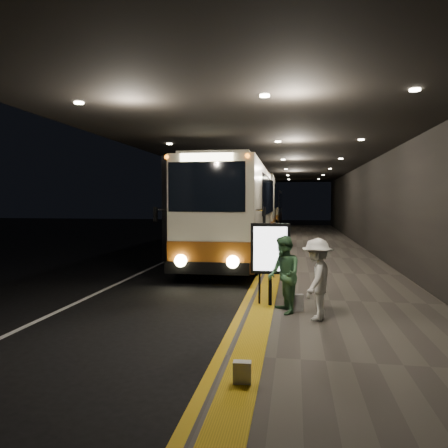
% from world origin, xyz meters
% --- Properties ---
extents(ground, '(90.00, 90.00, 0.00)m').
position_xyz_m(ground, '(0.00, 0.00, 0.00)').
color(ground, black).
extents(lane_line_white, '(0.12, 50.00, 0.01)m').
position_xyz_m(lane_line_white, '(-1.80, 5.00, 0.01)').
color(lane_line_white, silver).
rests_on(lane_line_white, ground).
extents(kerb_stripe_yellow, '(0.18, 50.00, 0.01)m').
position_xyz_m(kerb_stripe_yellow, '(2.35, 5.00, 0.01)').
color(kerb_stripe_yellow, gold).
rests_on(kerb_stripe_yellow, ground).
extents(sidewalk, '(4.50, 50.00, 0.15)m').
position_xyz_m(sidewalk, '(4.75, 5.00, 0.07)').
color(sidewalk, '#514C44').
rests_on(sidewalk, ground).
extents(tactile_strip, '(0.50, 50.00, 0.01)m').
position_xyz_m(tactile_strip, '(2.85, 5.00, 0.16)').
color(tactile_strip, gold).
rests_on(tactile_strip, sidewalk).
extents(terminal_wall, '(0.10, 50.00, 6.00)m').
position_xyz_m(terminal_wall, '(7.00, 5.00, 3.00)').
color(terminal_wall, black).
rests_on(terminal_wall, ground).
extents(support_columns, '(0.80, 24.80, 4.40)m').
position_xyz_m(support_columns, '(-1.50, 4.00, 2.20)').
color(support_columns, black).
rests_on(support_columns, ground).
extents(canopy, '(9.00, 50.00, 0.40)m').
position_xyz_m(canopy, '(2.50, 5.00, 4.60)').
color(canopy, black).
rests_on(canopy, support_columns).
extents(coach_main, '(2.80, 12.64, 3.92)m').
position_xyz_m(coach_main, '(1.01, 4.81, 1.88)').
color(coach_main, beige).
rests_on(coach_main, ground).
extents(coach_second, '(3.07, 12.98, 4.06)m').
position_xyz_m(coach_second, '(0.79, 16.92, 1.95)').
color(coach_second, beige).
rests_on(coach_second, ground).
extents(coach_third, '(2.44, 11.53, 3.62)m').
position_xyz_m(coach_third, '(0.82, 31.90, 1.74)').
color(coach_third, beige).
rests_on(coach_third, ground).
extents(passenger_boarding, '(0.51, 0.67, 1.66)m').
position_xyz_m(passenger_boarding, '(3.25, 0.10, 0.98)').
color(passenger_boarding, '#B05282').
rests_on(passenger_boarding, sidewalk).
extents(passenger_waiting_green, '(0.73, 0.92, 1.65)m').
position_xyz_m(passenger_waiting_green, '(3.32, -4.55, 0.97)').
color(passenger_waiting_green, '#3C6D43').
rests_on(passenger_waiting_green, sidewalk).
extents(passenger_waiting_white, '(0.77, 1.15, 1.63)m').
position_xyz_m(passenger_waiting_white, '(3.99, -4.93, 0.97)').
color(passenger_waiting_white, silver).
rests_on(passenger_waiting_white, sidewalk).
extents(bag_polka, '(0.32, 0.21, 0.36)m').
position_xyz_m(bag_polka, '(3.59, -4.32, 0.33)').
color(bag_polka, black).
rests_on(bag_polka, sidewalk).
extents(bag_plain, '(0.24, 0.15, 0.29)m').
position_xyz_m(bag_plain, '(2.88, -8.25, 0.30)').
color(bag_plain, silver).
rests_on(bag_plain, sidewalk).
extents(info_sign, '(0.89, 0.13, 1.88)m').
position_xyz_m(info_sign, '(3.00, -3.93, 1.42)').
color(info_sign, black).
rests_on(info_sign, sidewalk).
extents(stanchion_post, '(0.05, 0.05, 1.17)m').
position_xyz_m(stanchion_post, '(2.75, -3.81, 0.73)').
color(stanchion_post, black).
rests_on(stanchion_post, sidewalk).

